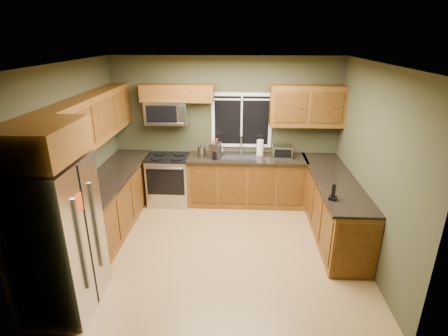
# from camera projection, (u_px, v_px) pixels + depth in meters

# --- Properties ---
(floor) EXTENTS (4.20, 4.20, 0.00)m
(floor) POSITION_uv_depth(u_px,v_px,m) (220.00, 246.00, 5.37)
(floor) COLOR olive
(floor) RESTS_ON ground
(ceiling) EXTENTS (4.20, 4.20, 0.00)m
(ceiling) POSITION_uv_depth(u_px,v_px,m) (219.00, 63.00, 4.40)
(ceiling) COLOR white
(ceiling) RESTS_ON back_wall
(back_wall) EXTENTS (4.20, 0.00, 4.20)m
(back_wall) POSITION_uv_depth(u_px,v_px,m) (225.00, 130.00, 6.56)
(back_wall) COLOR #3C3D24
(back_wall) RESTS_ON ground
(front_wall) EXTENTS (4.20, 0.00, 4.20)m
(front_wall) POSITION_uv_depth(u_px,v_px,m) (206.00, 231.00, 3.21)
(front_wall) COLOR #3C3D24
(front_wall) RESTS_ON ground
(left_wall) EXTENTS (0.00, 3.60, 3.60)m
(left_wall) POSITION_uv_depth(u_px,v_px,m) (73.00, 161.00, 4.99)
(left_wall) COLOR #3C3D24
(left_wall) RESTS_ON ground
(right_wall) EXTENTS (0.00, 3.60, 3.60)m
(right_wall) POSITION_uv_depth(u_px,v_px,m) (372.00, 166.00, 4.78)
(right_wall) COLOR #3C3D24
(right_wall) RESTS_ON ground
(window) EXTENTS (1.12, 0.03, 1.02)m
(window) POSITION_uv_depth(u_px,v_px,m) (242.00, 120.00, 6.46)
(window) COLOR white
(window) RESTS_ON back_wall
(base_cabinets_left) EXTENTS (0.60, 2.65, 0.90)m
(base_cabinets_left) POSITION_uv_depth(u_px,v_px,m) (112.00, 203.00, 5.74)
(base_cabinets_left) COLOR brown
(base_cabinets_left) RESTS_ON ground
(countertop_left) EXTENTS (0.65, 2.65, 0.04)m
(countertop_left) POSITION_uv_depth(u_px,v_px,m) (110.00, 176.00, 5.57)
(countertop_left) COLOR black
(countertop_left) RESTS_ON base_cabinets_left
(base_cabinets_back) EXTENTS (2.17, 0.60, 0.90)m
(base_cabinets_back) POSITION_uv_depth(u_px,v_px,m) (247.00, 181.00, 6.59)
(base_cabinets_back) COLOR brown
(base_cabinets_back) RESTS_ON ground
(countertop_back) EXTENTS (2.17, 0.65, 0.04)m
(countertop_back) POSITION_uv_depth(u_px,v_px,m) (247.00, 158.00, 6.39)
(countertop_back) COLOR black
(countertop_back) RESTS_ON base_cabinets_back
(base_cabinets_peninsula) EXTENTS (0.60, 2.52, 0.90)m
(base_cabinets_peninsula) POSITION_uv_depth(u_px,v_px,m) (333.00, 206.00, 5.63)
(base_cabinets_peninsula) COLOR brown
(base_cabinets_peninsula) RESTS_ON ground
(countertop_peninsula) EXTENTS (0.65, 2.50, 0.04)m
(countertop_peninsula) POSITION_uv_depth(u_px,v_px,m) (335.00, 179.00, 5.47)
(countertop_peninsula) COLOR black
(countertop_peninsula) RESTS_ON base_cabinets_peninsula
(upper_cabinets_left) EXTENTS (0.33, 2.65, 0.72)m
(upper_cabinets_left) POSITION_uv_depth(u_px,v_px,m) (93.00, 118.00, 5.24)
(upper_cabinets_left) COLOR brown
(upper_cabinets_left) RESTS_ON left_wall
(upper_cabinets_back_left) EXTENTS (1.30, 0.33, 0.30)m
(upper_cabinets_back_left) POSITION_uv_depth(u_px,v_px,m) (177.00, 93.00, 6.19)
(upper_cabinets_back_left) COLOR brown
(upper_cabinets_back_left) RESTS_ON back_wall
(upper_cabinets_back_right) EXTENTS (1.30, 0.33, 0.72)m
(upper_cabinets_back_right) POSITION_uv_depth(u_px,v_px,m) (307.00, 106.00, 6.16)
(upper_cabinets_back_right) COLOR brown
(upper_cabinets_back_right) RESTS_ON back_wall
(upper_cabinet_over_fridge) EXTENTS (0.72, 0.90, 0.38)m
(upper_cabinet_over_fridge) POSITION_uv_depth(u_px,v_px,m) (38.00, 142.00, 3.52)
(upper_cabinet_over_fridge) COLOR brown
(upper_cabinet_over_fridge) RESTS_ON left_wall
(refrigerator) EXTENTS (0.74, 0.90, 1.80)m
(refrigerator) POSITION_uv_depth(u_px,v_px,m) (57.00, 238.00, 3.92)
(refrigerator) COLOR #B7B7BC
(refrigerator) RESTS_ON ground
(range) EXTENTS (0.76, 0.69, 0.94)m
(range) POSITION_uv_depth(u_px,v_px,m) (169.00, 179.00, 6.62)
(range) COLOR #B7B7BC
(range) RESTS_ON ground
(microwave) EXTENTS (0.76, 0.41, 0.42)m
(microwave) POSITION_uv_depth(u_px,v_px,m) (167.00, 112.00, 6.30)
(microwave) COLOR #B7B7BC
(microwave) RESTS_ON back_wall
(sink) EXTENTS (0.60, 0.42, 0.36)m
(sink) POSITION_uv_depth(u_px,v_px,m) (241.00, 156.00, 6.41)
(sink) COLOR slate
(sink) RESTS_ON countertop_back
(toaster_oven) EXTENTS (0.36, 0.29, 0.22)m
(toaster_oven) POSITION_uv_depth(u_px,v_px,m) (282.00, 151.00, 6.35)
(toaster_oven) COLOR #B7B7BC
(toaster_oven) RESTS_ON countertop_back
(coffee_maker) EXTENTS (0.22, 0.27, 0.28)m
(coffee_maker) POSITION_uv_depth(u_px,v_px,m) (215.00, 151.00, 6.29)
(coffee_maker) COLOR slate
(coffee_maker) RESTS_ON countertop_back
(kettle) EXTENTS (0.15, 0.15, 0.25)m
(kettle) POSITION_uv_depth(u_px,v_px,m) (202.00, 151.00, 6.33)
(kettle) COLOR #B7B7BC
(kettle) RESTS_ON countertop_back
(paper_towel_roll) EXTENTS (0.16, 0.16, 0.32)m
(paper_towel_roll) POSITION_uv_depth(u_px,v_px,m) (260.00, 148.00, 6.45)
(paper_towel_roll) COLOR white
(paper_towel_roll) RESTS_ON countertop_back
(soap_bottle_a) EXTENTS (0.15, 0.15, 0.30)m
(soap_bottle_a) POSITION_uv_depth(u_px,v_px,m) (217.00, 146.00, 6.49)
(soap_bottle_a) COLOR #F24A16
(soap_bottle_a) RESTS_ON countertop_back
(soap_bottle_c) EXTENTS (0.15, 0.15, 0.18)m
(soap_bottle_c) POSITION_uv_depth(u_px,v_px,m) (220.00, 149.00, 6.56)
(soap_bottle_c) COLOR white
(soap_bottle_c) RESTS_ON countertop_back
(cordless_phone) EXTENTS (0.13, 0.13, 0.22)m
(cordless_phone) POSITION_uv_depth(u_px,v_px,m) (333.00, 195.00, 4.72)
(cordless_phone) COLOR black
(cordless_phone) RESTS_ON countertop_peninsula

